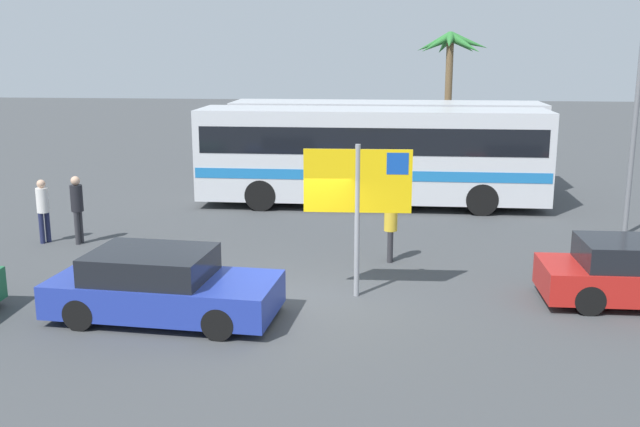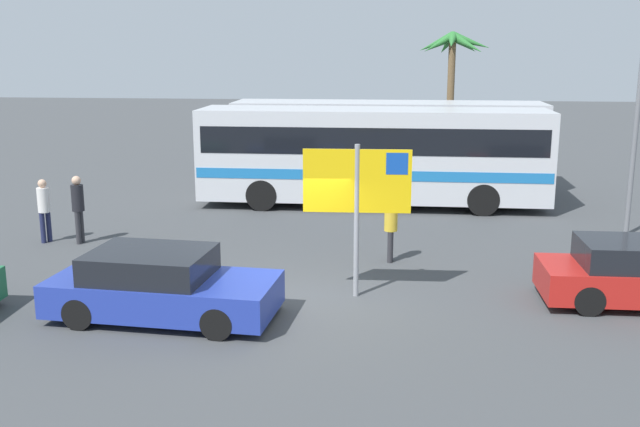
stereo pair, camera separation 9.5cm
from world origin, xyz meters
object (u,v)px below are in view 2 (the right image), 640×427
object	(u,v)px
pedestrian_crossing_lot	(78,203)
pedestrian_near_sign	(391,224)
car_blue	(161,286)
bus_front_coach	(373,152)
ferry_sign	(359,187)
bus_rear_coach	(387,140)
pedestrian_by_bus	(44,205)

from	to	relation	value
pedestrian_crossing_lot	pedestrian_near_sign	distance (m)	8.29
car_blue	bus_front_coach	bearing A→B (deg)	75.52
pedestrian_near_sign	ferry_sign	bearing A→B (deg)	-100.45
bus_rear_coach	pedestrian_crossing_lot	distance (m)	11.87
ferry_sign	pedestrian_by_bus	bearing A→B (deg)	155.96
ferry_sign	bus_front_coach	bearing A→B (deg)	88.16
pedestrian_by_bus	pedestrian_near_sign	bearing A→B (deg)	26.80
car_blue	pedestrian_crossing_lot	distance (m)	6.43
pedestrian_by_bus	car_blue	bearing A→B (deg)	-14.41
bus_front_coach	pedestrian_crossing_lot	xyz separation A→B (m)	(-7.57, -5.56, -0.70)
bus_rear_coach	car_blue	xyz separation A→B (m)	(-4.12, -13.84, -1.15)
bus_front_coach	bus_rear_coach	distance (m)	3.20
pedestrian_crossing_lot	pedestrian_by_bus	bearing A→B (deg)	-174.74
ferry_sign	car_blue	world-z (taller)	ferry_sign
bus_front_coach	car_blue	xyz separation A→B (m)	(-3.69, -10.67, -1.15)
ferry_sign	pedestrian_near_sign	xyz separation A→B (m)	(0.65, 2.60, -1.39)
bus_front_coach	ferry_sign	bearing A→B (deg)	-89.89
pedestrian_crossing_lot	car_blue	bearing A→B (deg)	-47.92
car_blue	pedestrian_crossing_lot	xyz separation A→B (m)	(-3.88, 5.11, 0.44)
bus_rear_coach	pedestrian_crossing_lot	size ratio (longest dim) A/B	6.17
ferry_sign	car_blue	distance (m)	4.39
car_blue	pedestrian_by_bus	distance (m)	7.03
ferry_sign	pedestrian_crossing_lot	distance (m)	8.44
pedestrian_crossing_lot	bus_rear_coach	bearing A→B (deg)	52.30
pedestrian_by_bus	pedestrian_near_sign	xyz separation A→B (m)	(9.18, -0.86, -0.08)
bus_front_coach	pedestrian_crossing_lot	world-z (taller)	bus_front_coach
car_blue	pedestrian_crossing_lot	world-z (taller)	pedestrian_crossing_lot
bus_front_coach	car_blue	world-z (taller)	bus_front_coach
car_blue	pedestrian_by_bus	size ratio (longest dim) A/B	2.59
bus_front_coach	pedestrian_crossing_lot	bearing A→B (deg)	-143.73
ferry_sign	pedestrian_crossing_lot	xyz separation A→B (m)	(-7.59, 3.47, -1.24)
bus_rear_coach	pedestrian_by_bus	bearing A→B (deg)	-135.69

